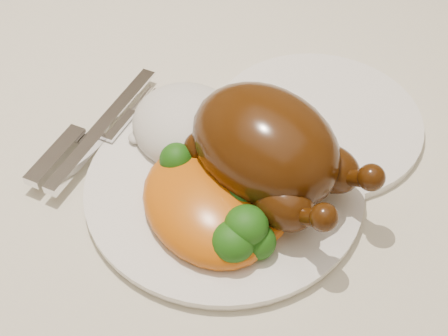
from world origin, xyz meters
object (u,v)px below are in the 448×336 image
Objects in this scene: side_plate at (318,121)px; dining_table at (156,153)px; dinner_plate at (224,186)px; roast_chicken at (268,148)px.

dining_table is at bearing -161.86° from side_plate.
dinner_plate is at bearing -101.44° from side_plate.
dinner_plate is at bearing -131.12° from roast_chicken.
side_plate is at bearing 102.90° from roast_chicken.
side_plate is at bearing 18.14° from dining_table.
dinner_plate is (0.15, -0.07, 0.11)m from dining_table.
dinner_plate is 1.34× the size of roast_chicken.
dining_table is 0.20m from dinner_plate.
dinner_plate is at bearing -24.51° from dining_table.
side_plate is (0.18, 0.06, 0.11)m from dining_table.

